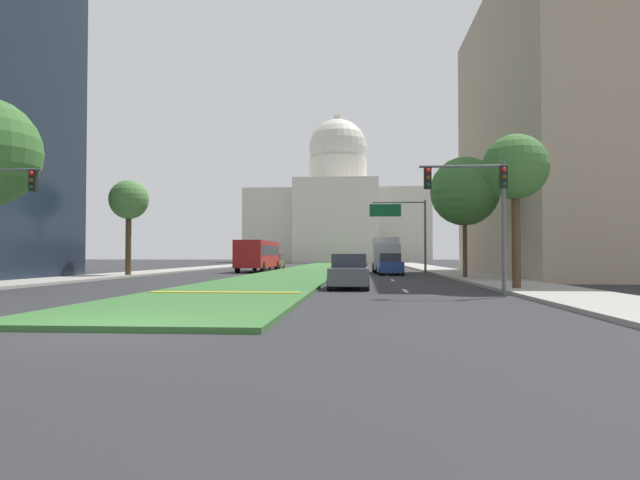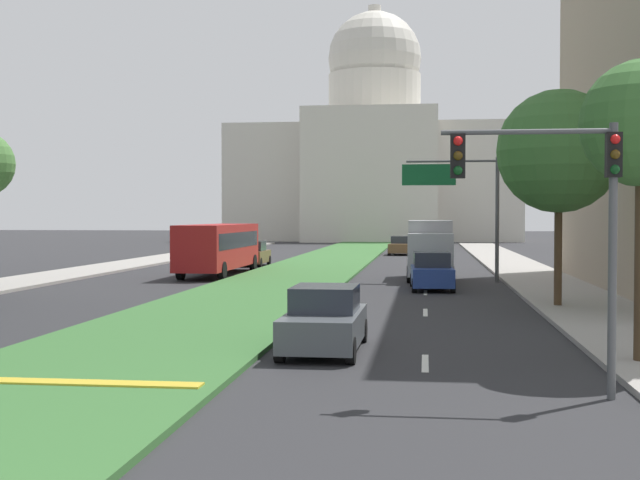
# 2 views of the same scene
# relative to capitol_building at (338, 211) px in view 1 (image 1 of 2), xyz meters

# --- Properties ---
(ground_plane) EXTENTS (260.00, 260.00, 0.00)m
(ground_plane) POSITION_rel_capitol_building_xyz_m (0.00, -56.60, -11.37)
(ground_plane) COLOR #2B2B2D
(grass_median) EXTENTS (6.56, 103.39, 0.14)m
(grass_median) POSITION_rel_capitol_building_xyz_m (0.00, -62.34, -11.30)
(grass_median) COLOR #386B33
(grass_median) RESTS_ON ground_plane
(median_curb_nose) EXTENTS (5.91, 0.50, 0.04)m
(median_curb_nose) POSITION_rel_capitol_building_xyz_m (0.00, -103.80, -11.21)
(median_curb_nose) COLOR gold
(median_curb_nose) RESTS_ON grass_median
(lane_dashes_right) EXTENTS (0.16, 63.22, 0.01)m
(lane_dashes_right) POSITION_rel_capitol_building_xyz_m (7.27, -68.51, -11.37)
(lane_dashes_right) COLOR silver
(lane_dashes_right) RESTS_ON ground_plane
(sidewalk_left) EXTENTS (4.00, 103.39, 0.15)m
(sidewalk_left) POSITION_rel_capitol_building_xyz_m (-13.25, -68.09, -11.30)
(sidewalk_left) COLOR #9E9991
(sidewalk_left) RESTS_ON ground_plane
(sidewalk_right) EXTENTS (4.00, 103.39, 0.15)m
(sidewalk_right) POSITION_rel_capitol_building_xyz_m (13.25, -68.09, -11.30)
(sidewalk_right) COLOR #9E9991
(sidewalk_right) RESTS_ON ground_plane
(midrise_block_right) EXTENTS (12.07, 26.55, 22.52)m
(midrise_block_right) POSITION_rel_capitol_building_xyz_m (21.29, -80.35, -0.11)
(midrise_block_right) COLOR tan
(midrise_block_right) RESTS_ON ground_plane
(capitol_building) EXTENTS (39.87, 22.33, 33.10)m
(capitol_building) POSITION_rel_capitol_building_xyz_m (0.00, 0.00, 0.00)
(capitol_building) COLOR beige
(capitol_building) RESTS_ON ground_plane
(traffic_light_near_right) EXTENTS (3.34, 0.35, 5.20)m
(traffic_light_near_right) POSITION_rel_capitol_building_xyz_m (9.91, -103.34, -7.58)
(traffic_light_near_right) COLOR #515456
(traffic_light_near_right) RESTS_ON ground_plane
(overhead_guide_sign) EXTENTS (5.03, 0.20, 6.50)m
(overhead_guide_sign) POSITION_rel_capitol_building_xyz_m (9.16, -74.98, -6.75)
(overhead_guide_sign) COLOR #515456
(overhead_guide_sign) RESTS_ON ground_plane
(street_tree_right_near) EXTENTS (2.92, 2.92, 7.03)m
(street_tree_right_near) POSITION_rel_capitol_building_xyz_m (12.20, -99.68, -5.89)
(street_tree_right_near) COLOR #4C3823
(street_tree_right_near) RESTS_ON ground_plane
(street_tree_left_mid) EXTENTS (2.87, 2.87, 7.14)m
(street_tree_left_mid) POSITION_rel_capitol_building_xyz_m (-11.83, -85.16, -5.78)
(street_tree_left_mid) COLOR #4C3823
(street_tree_left_mid) RESTS_ON ground_plane
(street_tree_right_mid) EXTENTS (4.56, 4.56, 8.12)m
(street_tree_right_mid) POSITION_rel_capitol_building_xyz_m (12.13, -87.59, -5.55)
(street_tree_right_mid) COLOR #4C3823
(street_tree_right_mid) RESTS_ON ground_plane
(sedan_lead_stopped) EXTENTS (1.92, 4.39, 1.66)m
(sedan_lead_stopped) POSITION_rel_capitol_building_xyz_m (4.72, -98.39, -10.59)
(sedan_lead_stopped) COLOR #4C5156
(sedan_lead_stopped) RESTS_ON ground_plane
(sedan_midblock) EXTENTS (2.09, 4.21, 1.76)m
(sedan_midblock) POSITION_rel_capitol_building_xyz_m (7.56, -79.88, -10.55)
(sedan_midblock) COLOR navy
(sedan_midblock) RESTS_ON ground_plane
(sedan_distant) EXTENTS (1.86, 4.12, 1.71)m
(sedan_distant) POSITION_rel_capitol_building_xyz_m (-4.56, -62.42, -10.57)
(sedan_distant) COLOR brown
(sedan_distant) RESTS_ON ground_plane
(sedan_far_horizon) EXTENTS (2.14, 4.71, 1.66)m
(sedan_far_horizon) POSITION_rel_capitol_building_xyz_m (5.08, -44.49, -10.59)
(sedan_far_horizon) COLOR brown
(sedan_far_horizon) RESTS_ON ground_plane
(box_truck_delivery) EXTENTS (2.40, 6.40, 3.20)m
(box_truck_delivery) POSITION_rel_capitol_building_xyz_m (7.51, -73.70, -9.69)
(box_truck_delivery) COLOR #BCBCC1
(box_truck_delivery) RESTS_ON ground_plane
(city_bus) EXTENTS (2.62, 11.00, 2.95)m
(city_bus) POSITION_rel_capitol_building_xyz_m (-4.72, -71.43, -9.60)
(city_bus) COLOR #B21E1E
(city_bus) RESTS_ON ground_plane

